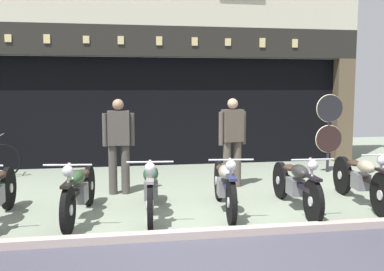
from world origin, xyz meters
TOP-DOWN VIEW (x-y plane):
  - shop_facade at (-0.00, 6.99)m, footprint 10.18×4.42m
  - motorcycle_left at (-1.53, 1.17)m, footprint 0.62×2.03m
  - motorcycle_center_left at (-0.49, 1.15)m, footprint 0.62×2.04m
  - motorcycle_center at (0.63, 1.15)m, footprint 0.62×2.07m
  - motorcycle_center_right at (1.74, 1.06)m, footprint 0.62×2.03m
  - motorcycle_right at (2.89, 1.16)m, footprint 0.62×2.11m
  - salesman_left at (-0.95, 2.56)m, footprint 0.56×0.25m
  - shopkeeper_center at (1.17, 2.75)m, footprint 0.55×0.29m
  - tyre_sign_pole at (3.67, 3.81)m, footprint 0.62×0.06m
  - advert_board_near at (-2.31, 5.40)m, footprint 0.67×0.03m

SIDE VIEW (x-z plane):
  - motorcycle_center_right at x=1.74m, z-range -0.04..0.87m
  - motorcycle_left at x=-1.53m, z-range -0.04..0.88m
  - motorcycle_center at x=0.63m, z-range -0.03..0.89m
  - motorcycle_center_left at x=-0.49m, z-range -0.03..0.89m
  - motorcycle_right at x=2.89m, z-range -0.03..0.90m
  - shopkeeper_center at x=1.17m, z-range 0.09..1.78m
  - salesman_left at x=-0.95m, z-range 0.09..1.78m
  - tyre_sign_pole at x=3.67m, z-range 0.19..1.93m
  - advert_board_near at x=-2.31m, z-range 1.04..2.07m
  - shop_facade at x=0.00m, z-range -1.54..5.07m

